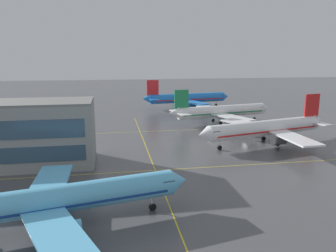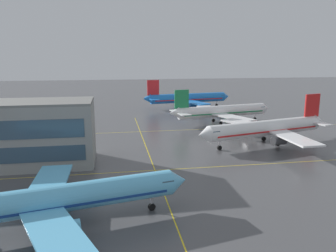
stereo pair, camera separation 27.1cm
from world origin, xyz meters
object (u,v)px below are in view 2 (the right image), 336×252
airliner_front_gate (56,200)px  airliner_far_left_stand (187,98)px  airliner_third_row (221,111)px  airliner_second_row (267,128)px

airliner_front_gate → airliner_far_left_stand: airliner_far_left_stand is taller
airliner_third_row → airliner_far_left_stand: (-4.16, 35.57, 0.23)m
airliner_front_gate → airliner_second_row: 60.66m
airliner_far_left_stand → airliner_second_row: bearing=-83.7°
airliner_front_gate → airliner_far_left_stand: 109.19m
airliner_third_row → airliner_far_left_stand: airliner_far_left_stand is taller
airliner_third_row → airliner_far_left_stand: size_ratio=0.95×
airliner_second_row → airliner_far_left_stand: airliner_far_left_stand is taller
airliner_front_gate → airliner_third_row: (45.57, 65.46, 0.09)m
airliner_third_row → airliner_far_left_stand: 35.82m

